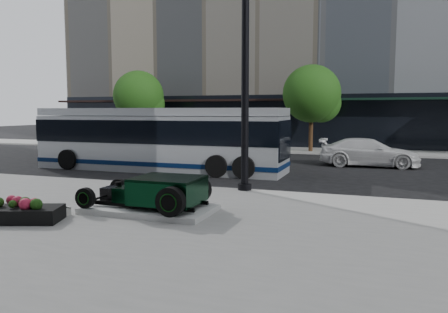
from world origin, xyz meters
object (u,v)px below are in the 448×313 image
(lamppost, at_px, (245,75))
(flower_planter, at_px, (23,213))
(hot_rod, at_px, (161,191))
(white_sedan, at_px, (369,152))
(transit_bus, at_px, (159,139))

(lamppost, distance_m, flower_planter, 7.92)
(hot_rod, height_order, lamppost, lamppost)
(lamppost, height_order, flower_planter, lamppost)
(lamppost, height_order, white_sedan, lamppost)
(hot_rod, xyz_separation_m, lamppost, (1.13, 3.94, 3.28))
(flower_planter, bearing_deg, hot_rod, 35.68)
(lamppost, bearing_deg, hot_rod, -105.96)
(hot_rod, relative_size, transit_bus, 0.27)
(transit_bus, xyz_separation_m, white_sedan, (9.34, 4.74, -0.78))
(lamppost, xyz_separation_m, transit_bus, (-5.52, 4.30, -2.49))
(hot_rod, distance_m, flower_planter, 3.36)
(white_sedan, bearing_deg, hot_rod, 156.82)
(flower_planter, bearing_deg, transit_bus, 99.38)
(lamppost, distance_m, white_sedan, 10.34)
(hot_rod, height_order, flower_planter, hot_rod)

